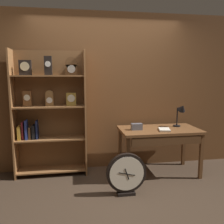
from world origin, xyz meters
TOP-DOWN VIEW (x-y plane):
  - ground_plane at (0.00, 0.00)m, footprint 10.00×10.00m
  - back_wood_panel at (0.00, 1.31)m, footprint 4.80×0.05m
  - bookshelf at (-0.92, 1.13)m, footprint 1.11×0.32m
  - workbench at (0.79, 0.82)m, footprint 1.25×0.69m
  - desk_lamp at (1.18, 0.92)m, footprint 0.18×0.19m
  - toolbox_small at (0.41, 0.83)m, footprint 0.17×0.09m
  - open_repair_manual at (0.82, 0.72)m, footprint 0.21×0.25m
  - round_clock_large at (0.12, 0.24)m, footprint 0.53×0.11m

SIDE VIEW (x-z plane):
  - ground_plane at x=0.00m, z-range 0.00..0.00m
  - round_clock_large at x=0.12m, z-range 0.00..0.58m
  - workbench at x=0.79m, z-range 0.29..1.03m
  - open_repair_manual at x=0.82m, z-range 0.74..0.77m
  - toolbox_small at x=0.41m, z-range 0.74..0.84m
  - desk_lamp at x=1.18m, z-range 0.81..1.20m
  - bookshelf at x=-0.92m, z-range 0.05..2.01m
  - back_wood_panel at x=0.00m, z-range 0.00..2.60m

